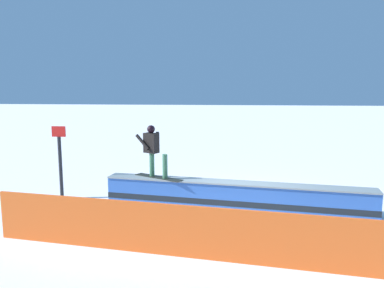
% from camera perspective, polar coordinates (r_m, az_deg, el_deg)
% --- Properties ---
extents(ground_plane, '(120.00, 120.00, 0.00)m').
position_cam_1_polar(ground_plane, '(10.29, 6.50, -9.56)').
color(ground_plane, white).
extents(grind_box, '(7.20, 1.50, 0.70)m').
position_cam_1_polar(grind_box, '(10.19, 6.53, -7.88)').
color(grind_box, '#2F5FB8').
rests_on(grind_box, ground_plane).
extents(snowboarder, '(1.49, 0.96, 1.46)m').
position_cam_1_polar(snowboarder, '(10.51, -5.94, -0.77)').
color(snowboarder, black).
rests_on(snowboarder, grind_box).
extents(safety_fence, '(9.95, 1.41, 1.02)m').
position_cam_1_polar(safety_fence, '(7.06, 6.82, -13.83)').
color(safety_fence, orange).
rests_on(safety_fence, ground_plane).
extents(trail_marker, '(0.40, 0.10, 2.11)m').
position_cam_1_polar(trail_marker, '(11.39, -19.52, -2.36)').
color(trail_marker, '#262628').
rests_on(trail_marker, ground_plane).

